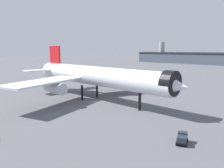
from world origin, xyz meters
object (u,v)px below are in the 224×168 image
at_px(baggage_tug_wing, 182,138).
at_px(baggage_cart_trailing, 92,81).
at_px(traffic_cone_near_nose, 139,83).
at_px(airliner_near_gate, 94,76).

distance_m(baggage_tug_wing, baggage_cart_trailing, 78.37).
distance_m(baggage_cart_trailing, traffic_cone_near_nose, 23.84).
height_order(airliner_near_gate, baggage_tug_wing, airliner_near_gate).
bearing_deg(airliner_near_gate, baggage_cart_trailing, 141.42).
height_order(airliner_near_gate, baggage_cart_trailing, airliner_near_gate).
relative_size(baggage_tug_wing, traffic_cone_near_nose, 5.98).
bearing_deg(traffic_cone_near_nose, baggage_cart_trailing, -151.59).
bearing_deg(traffic_cone_near_nose, baggage_tug_wing, -50.76).
xyz_separation_m(airliner_near_gate, baggage_cart_trailing, (-28.74, 27.57, -6.93)).
distance_m(airliner_near_gate, traffic_cone_near_nose, 40.40).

